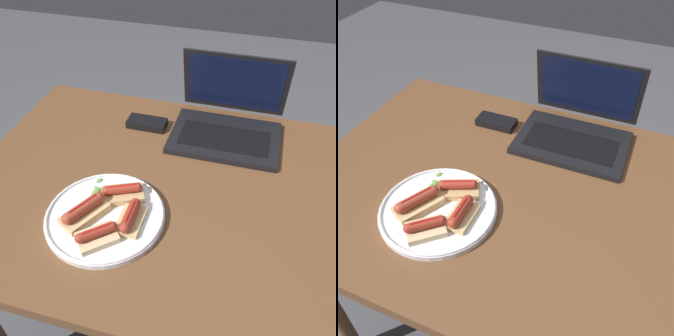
{
  "view_description": "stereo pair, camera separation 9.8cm",
  "coord_description": "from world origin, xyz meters",
  "views": [
    {
      "loc": [
        0.1,
        -0.7,
        1.47
      ],
      "look_at": [
        -0.1,
        0.01,
        0.82
      ],
      "focal_mm": 40.0,
      "sensor_mm": 36.0,
      "label": 1
    },
    {
      "loc": [
        0.19,
        -0.66,
        1.47
      ],
      "look_at": [
        -0.1,
        0.01,
        0.82
      ],
      "focal_mm": 40.0,
      "sensor_mm": 36.0,
      "label": 2
    }
  ],
  "objects": [
    {
      "name": "salad_pile",
      "position": [
        -0.26,
        -0.08,
        0.77
      ],
      "size": [
        0.06,
        0.08,
        0.01
      ],
      "color": "#4C8E3D",
      "rests_on": "plate"
    },
    {
      "name": "ground_plane",
      "position": [
        0.0,
        0.0,
        0.0
      ],
      "size": [
        6.0,
        6.0,
        0.0
      ],
      "primitive_type": "plane",
      "color": "#4C4C51"
    },
    {
      "name": "sausage_toast_middle",
      "position": [
        -0.15,
        -0.16,
        0.79
      ],
      "size": [
        0.06,
        0.1,
        0.04
      ],
      "rotation": [
        0.0,
        0.0,
        1.59
      ],
      "color": "tan",
      "rests_on": "plate"
    },
    {
      "name": "sausage_toast_extra",
      "position": [
        -0.2,
        -0.23,
        0.79
      ],
      "size": [
        0.11,
        0.11,
        0.04
      ],
      "rotation": [
        0.0,
        0.0,
        3.88
      ],
      "color": "#D6B784",
      "rests_on": "plate"
    },
    {
      "name": "plate",
      "position": [
        -0.22,
        -0.15,
        0.77
      ],
      "size": [
        0.3,
        0.3,
        0.02
      ],
      "color": "silver",
      "rests_on": "desk"
    },
    {
      "name": "sausage_toast_left",
      "position": [
        -0.26,
        -0.17,
        0.79
      ],
      "size": [
        0.11,
        0.13,
        0.05
      ],
      "rotation": [
        0.0,
        0.0,
        1.1
      ],
      "color": "tan",
      "rests_on": "plate"
    },
    {
      "name": "external_drive",
      "position": [
        -0.24,
        0.25,
        0.77
      ],
      "size": [
        0.13,
        0.06,
        0.02
      ],
      "rotation": [
        0.0,
        0.0,
        0.0
      ],
      "color": "black",
      "rests_on": "desk"
    },
    {
      "name": "sausage_toast_right",
      "position": [
        -0.19,
        -0.08,
        0.79
      ],
      "size": [
        0.12,
        0.1,
        0.04
      ],
      "rotation": [
        0.0,
        0.0,
        3.57
      ],
      "color": "tan",
      "rests_on": "plate"
    },
    {
      "name": "desk",
      "position": [
        0.0,
        0.0,
        0.69
      ],
      "size": [
        1.31,
        0.83,
        0.76
      ],
      "color": "brown",
      "rests_on": "ground_plane"
    },
    {
      "name": "laptop",
      "position": [
        0.02,
        0.29,
        0.8
      ],
      "size": [
        0.33,
        0.28,
        0.23
      ],
      "color": "black",
      "rests_on": "desk"
    }
  ]
}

